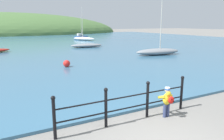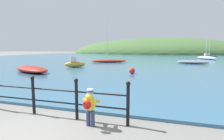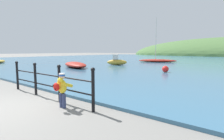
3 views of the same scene
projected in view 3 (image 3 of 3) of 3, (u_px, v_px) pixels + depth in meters
water at (209, 60)px, 29.87m from camera, size 80.00×60.00×0.10m
iron_railing at (46, 80)px, 6.04m from camera, size 4.63×0.12×1.21m
child_in_coat at (62, 87)px, 5.00m from camera, size 0.38×0.53×1.00m
boat_green_fishing at (157, 60)px, 23.86m from camera, size 5.24×3.24×5.97m
boat_twin_mast at (75, 65)px, 16.48m from camera, size 4.89×3.48×0.49m
boat_mid_harbor at (117, 62)px, 18.93m from camera, size 2.18×1.82×1.15m
mooring_buoy at (165, 69)px, 12.59m from camera, size 0.47×0.47×0.47m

